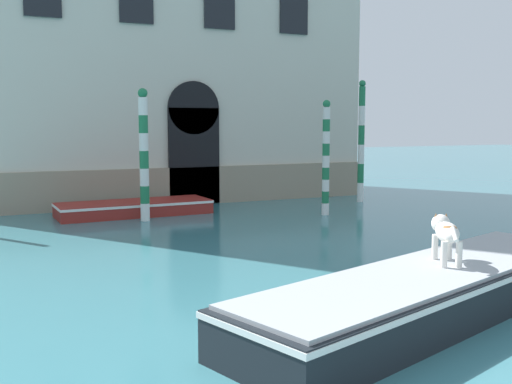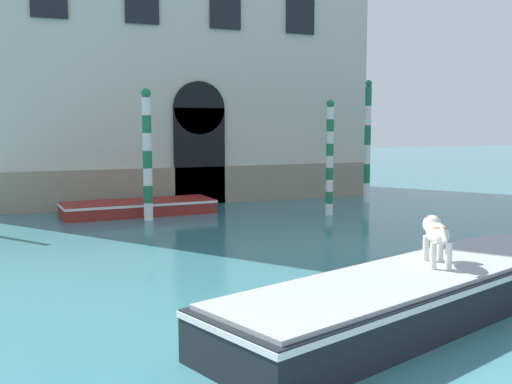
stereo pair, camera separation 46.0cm
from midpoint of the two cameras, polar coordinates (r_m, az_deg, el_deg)
name	(u,v)px [view 1 (the left image)]	position (r m, az deg, el deg)	size (l,w,h in m)	color
boat_foreground	(433,290)	(9.77, 15.20, -8.98)	(7.96, 4.16, 0.74)	black
dog_on_deck	(446,232)	(10.02, 16.38, -3.70)	(0.67, 1.04, 0.75)	silver
boat_moored_near_palazzo	(134,208)	(19.91, -12.17, -1.47)	(4.98, 1.93, 0.45)	maroon
mooring_pole_0	(361,141)	(22.89, 9.43, 4.81)	(0.25, 0.25, 4.56)	white
mooring_pole_1	(326,157)	(19.41, 6.00, 3.30)	(0.25, 0.25, 3.71)	white
mooring_pole_2	(144,154)	(18.49, -11.33, 3.52)	(0.29, 0.29, 4.01)	white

